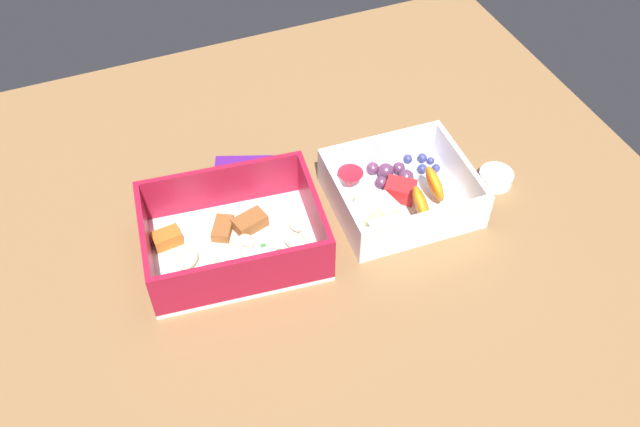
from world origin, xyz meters
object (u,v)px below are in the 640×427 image
at_px(fruit_bowl, 398,194).
at_px(paper_cup_liner, 496,179).
at_px(pasta_container, 233,239).
at_px(candy_bar, 245,166).

height_order(fruit_bowl, paper_cup_liner, fruit_bowl).
relative_size(pasta_container, candy_bar, 2.85).
height_order(fruit_bowl, candy_bar, fruit_bowl).
distance_m(fruit_bowl, candy_bar, 0.19).
bearing_deg(fruit_bowl, candy_bar, 140.31).
bearing_deg(fruit_bowl, paper_cup_liner, -6.19).
height_order(pasta_container, fruit_bowl, pasta_container).
bearing_deg(candy_bar, fruit_bowl, -39.69).
distance_m(pasta_container, fruit_bowl, 0.19).
xyz_separation_m(pasta_container, fruit_bowl, (0.19, -0.00, -0.00)).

